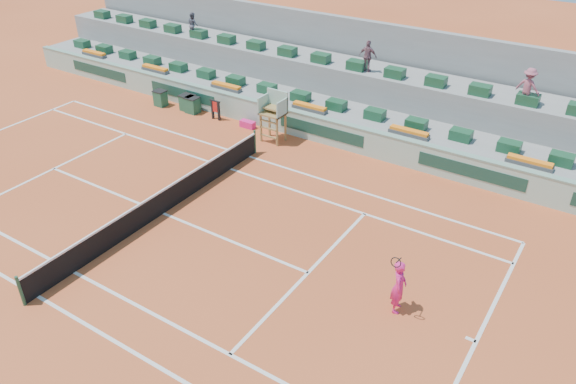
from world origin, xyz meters
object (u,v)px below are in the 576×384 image
object	(u,v)px
umpire_chair	(274,110)
tennis_player	(399,286)
drink_cooler_a	(192,105)
player_bag	(248,124)

from	to	relation	value
umpire_chair	tennis_player	world-z (taller)	umpire_chair
umpire_chair	tennis_player	size ratio (longest dim) A/B	1.05
umpire_chair	drink_cooler_a	world-z (taller)	umpire_chair
player_bag	drink_cooler_a	size ratio (longest dim) A/B	0.92
umpire_chair	drink_cooler_a	size ratio (longest dim) A/B	2.86
umpire_chair	drink_cooler_a	bearing A→B (deg)	176.19
umpire_chair	drink_cooler_a	distance (m)	5.52
drink_cooler_a	tennis_player	world-z (taller)	tennis_player
player_bag	drink_cooler_a	xyz separation A→B (m)	(-3.50, -0.07, 0.25)
player_bag	umpire_chair	size ratio (longest dim) A/B	0.32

